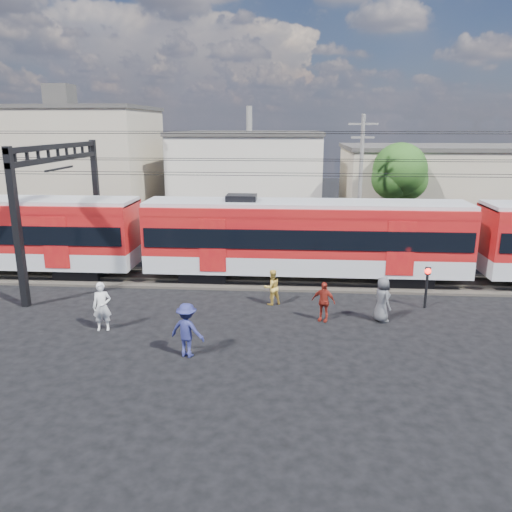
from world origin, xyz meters
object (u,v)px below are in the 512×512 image
object	(u,v)px
commuter_train	(309,236)
pedestrian_c	(187,330)
crossing_signal	(427,280)
pedestrian_a	(102,306)

from	to	relation	value
commuter_train	pedestrian_c	distance (m)	10.02
commuter_train	crossing_signal	xyz separation A→B (m)	(5.06, -3.43, -1.10)
pedestrian_c	crossing_signal	size ratio (longest dim) A/B	1.04
pedestrian_c	pedestrian_a	bearing A→B (deg)	-10.62
pedestrian_a	crossing_signal	bearing A→B (deg)	3.12
pedestrian_c	crossing_signal	bearing A→B (deg)	-132.59
commuter_train	pedestrian_a	distance (m)	10.80
commuter_train	crossing_signal	size ratio (longest dim) A/B	26.86
commuter_train	pedestrian_a	world-z (taller)	commuter_train
crossing_signal	pedestrian_a	bearing A→B (deg)	-165.58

